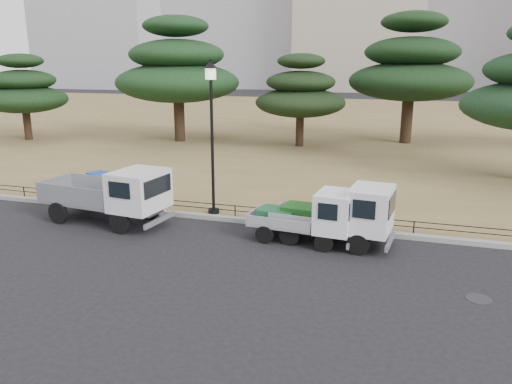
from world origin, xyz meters
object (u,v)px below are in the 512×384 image
(truck_kei_front, at_px, (310,216))
(street_lamp, at_px, (212,113))
(truck_large, at_px, (111,193))
(tarp_pile, at_px, (96,188))
(truck_kei_rear, at_px, (341,215))

(truck_kei_front, xyz_separation_m, street_lamp, (-3.78, 1.53, 2.88))
(truck_large, xyz_separation_m, tarp_pile, (-2.01, 2.01, -0.48))
(truck_kei_rear, distance_m, street_lamp, 5.64)
(truck_kei_front, height_order, tarp_pile, truck_kei_front)
(truck_kei_front, xyz_separation_m, truck_kei_rear, (0.93, 0.16, 0.10))
(truck_kei_rear, relative_size, tarp_pile, 1.84)
(truck_kei_front, bearing_deg, truck_kei_rear, 14.88)
(truck_kei_front, height_order, street_lamp, street_lamp)
(tarp_pile, bearing_deg, truck_kei_rear, -10.03)
(truck_kei_front, bearing_deg, tarp_pile, 173.31)
(street_lamp, bearing_deg, truck_large, -152.06)
(truck_kei_front, distance_m, street_lamp, 4.99)
(truck_kei_front, bearing_deg, truck_large, -173.68)
(truck_kei_front, relative_size, truck_kei_rear, 0.89)
(truck_kei_rear, height_order, street_lamp, street_lamp)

